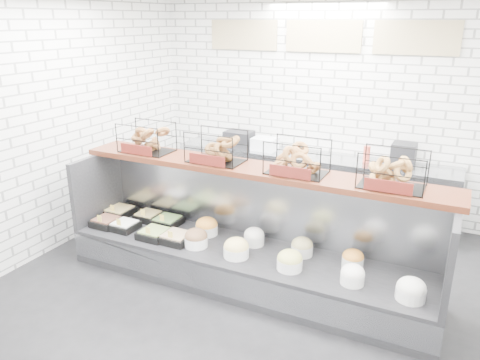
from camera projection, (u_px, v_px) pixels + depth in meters
The scene contains 5 objects.
ground at pixel (233, 296), 4.85m from camera, with size 5.50×5.50×0.00m, color black.
room_shell at pixel (259, 89), 4.69m from camera, with size 5.02×5.51×3.01m.
display_case at pixel (246, 253), 5.04m from camera, with size 4.00×0.90×1.20m.
bagel_shelf at pixel (255, 156), 4.84m from camera, with size 4.10×0.50×0.40m.
prep_counter at pixel (309, 183), 6.76m from camera, with size 4.00×0.60×1.20m.
Camera 1 is at (1.92, -3.73, 2.73)m, focal length 35.00 mm.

